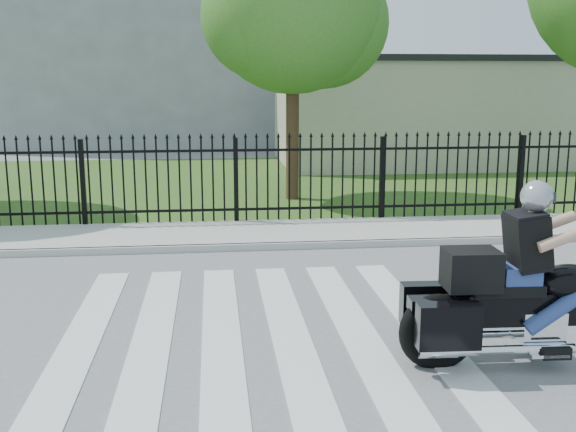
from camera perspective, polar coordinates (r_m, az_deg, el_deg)
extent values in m
plane|color=slate|center=(8.00, -2.74, -10.02)|extent=(120.00, 120.00, 0.00)
cube|color=#ADAAA3|center=(12.77, -4.20, -1.56)|extent=(40.00, 2.00, 0.12)
cube|color=#ADAAA3|center=(11.80, -4.01, -2.65)|extent=(40.00, 0.12, 0.12)
cube|color=#2E521C|center=(19.66, -5.02, 2.87)|extent=(40.00, 12.00, 0.02)
cube|color=black|center=(13.69, -4.39, 0.56)|extent=(26.00, 0.04, 0.05)
cube|color=black|center=(13.51, -4.47, 5.56)|extent=(26.00, 0.04, 0.05)
cylinder|color=#382316|center=(16.57, 0.38, 8.52)|extent=(0.32, 0.32, 4.16)
sphere|color=#2F7421|center=(16.64, 0.39, 17.49)|extent=(4.20, 4.20, 4.20)
cube|color=beige|center=(24.62, 11.35, 8.49)|extent=(10.00, 6.00, 3.50)
cube|color=black|center=(24.60, 11.52, 12.79)|extent=(10.20, 6.20, 0.20)
cube|color=#979A9F|center=(33.67, -11.19, 16.48)|extent=(15.00, 10.00, 12.00)
torus|color=black|center=(7.22, 12.56, -9.55)|extent=(0.83, 0.20, 0.82)
cube|color=black|center=(7.44, 19.38, -7.28)|extent=(1.48, 0.33, 0.34)
ellipsoid|color=black|center=(7.56, 22.67, -5.18)|extent=(0.72, 0.48, 0.37)
cube|color=black|center=(7.29, 17.86, -5.79)|extent=(0.75, 0.39, 0.11)
cube|color=silver|center=(7.57, 20.48, -8.57)|extent=(0.47, 0.36, 0.34)
cube|color=black|center=(7.11, 15.24, -4.37)|extent=(0.56, 0.45, 0.41)
cube|color=navy|center=(7.31, 18.91, -4.72)|extent=(0.40, 0.35, 0.20)
sphere|color=#A5A6AC|center=(7.19, 20.33, 1.57)|extent=(0.33, 0.33, 0.33)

